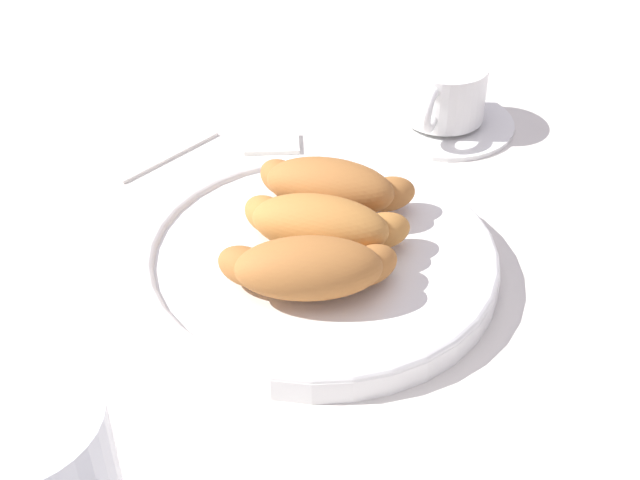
{
  "coord_description": "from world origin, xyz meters",
  "views": [
    {
      "loc": [
        0.09,
        -0.46,
        0.41
      ],
      "look_at": [
        -0.03,
        0.03,
        0.03
      ],
      "focal_mm": 48.3,
      "sensor_mm": 36.0,
      "label": 1
    }
  ],
  "objects_px": {
    "pastry_plate": "(320,259)",
    "sugar_packet": "(272,142)",
    "croissant_small": "(321,224)",
    "croissant_large": "(309,267)",
    "folded_napkin": "(133,135)",
    "croissant_extra": "(331,186)",
    "coffee_cup_far": "(444,101)"
  },
  "relations": [
    {
      "from": "pastry_plate",
      "to": "croissant_large",
      "type": "xyz_separation_m",
      "value": [
        0.0,
        -0.05,
        0.03
      ]
    },
    {
      "from": "pastry_plate",
      "to": "croissant_extra",
      "type": "relative_size",
      "value": 1.91
    },
    {
      "from": "sugar_packet",
      "to": "folded_napkin",
      "type": "xyz_separation_m",
      "value": [
        -0.13,
        -0.02,
        -0.0
      ]
    },
    {
      "from": "pastry_plate",
      "to": "sugar_packet",
      "type": "bearing_deg",
      "value": 117.09
    },
    {
      "from": "croissant_large",
      "to": "sugar_packet",
      "type": "relative_size",
      "value": 2.64
    },
    {
      "from": "croissant_extra",
      "to": "folded_napkin",
      "type": "relative_size",
      "value": 1.25
    },
    {
      "from": "croissant_extra",
      "to": "sugar_packet",
      "type": "xyz_separation_m",
      "value": [
        -0.08,
        0.11,
        -0.04
      ]
    },
    {
      "from": "pastry_plate",
      "to": "coffee_cup_far",
      "type": "xyz_separation_m",
      "value": [
        0.06,
        0.24,
        0.01
      ]
    },
    {
      "from": "sugar_packet",
      "to": "croissant_large",
      "type": "bearing_deg",
      "value": -83.99
    },
    {
      "from": "croissant_small",
      "to": "sugar_packet",
      "type": "height_order",
      "value": "croissant_small"
    },
    {
      "from": "pastry_plate",
      "to": "croissant_large",
      "type": "distance_m",
      "value": 0.06
    },
    {
      "from": "croissant_extra",
      "to": "croissant_large",
      "type": "bearing_deg",
      "value": -85.77
    },
    {
      "from": "croissant_small",
      "to": "coffee_cup_far",
      "type": "xyz_separation_m",
      "value": [
        0.06,
        0.24,
        -0.02
      ]
    },
    {
      "from": "croissant_large",
      "to": "coffee_cup_far",
      "type": "height_order",
      "value": "croissant_large"
    },
    {
      "from": "sugar_packet",
      "to": "folded_napkin",
      "type": "height_order",
      "value": "sugar_packet"
    },
    {
      "from": "pastry_plate",
      "to": "coffee_cup_far",
      "type": "bearing_deg",
      "value": 75.92
    },
    {
      "from": "pastry_plate",
      "to": "croissant_extra",
      "type": "xyz_separation_m",
      "value": [
        -0.0,
        0.05,
        0.03
      ]
    },
    {
      "from": "croissant_small",
      "to": "coffee_cup_far",
      "type": "relative_size",
      "value": 1.01
    },
    {
      "from": "pastry_plate",
      "to": "croissant_small",
      "type": "xyz_separation_m",
      "value": [
        -0.0,
        0.0,
        0.03
      ]
    },
    {
      "from": "croissant_large",
      "to": "folded_napkin",
      "type": "distance_m",
      "value": 0.3
    },
    {
      "from": "croissant_small",
      "to": "folded_napkin",
      "type": "bearing_deg",
      "value": 145.51
    },
    {
      "from": "pastry_plate",
      "to": "croissant_extra",
      "type": "distance_m",
      "value": 0.06
    },
    {
      "from": "croissant_large",
      "to": "folded_napkin",
      "type": "xyz_separation_m",
      "value": [
        -0.22,
        0.2,
        -0.04
      ]
    },
    {
      "from": "pastry_plate",
      "to": "sugar_packet",
      "type": "distance_m",
      "value": 0.19
    },
    {
      "from": "pastry_plate",
      "to": "croissant_small",
      "type": "distance_m",
      "value": 0.03
    },
    {
      "from": "croissant_large",
      "to": "croissant_small",
      "type": "relative_size",
      "value": 0.96
    },
    {
      "from": "croissant_large",
      "to": "folded_napkin",
      "type": "height_order",
      "value": "croissant_large"
    },
    {
      "from": "croissant_extra",
      "to": "sugar_packet",
      "type": "height_order",
      "value": "croissant_extra"
    },
    {
      "from": "pastry_plate",
      "to": "croissant_large",
      "type": "height_order",
      "value": "croissant_large"
    },
    {
      "from": "folded_napkin",
      "to": "croissant_large",
      "type": "bearing_deg",
      "value": -42.18
    },
    {
      "from": "croissant_large",
      "to": "croissant_small",
      "type": "distance_m",
      "value": 0.05
    },
    {
      "from": "coffee_cup_far",
      "to": "folded_napkin",
      "type": "relative_size",
      "value": 1.24
    }
  ]
}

